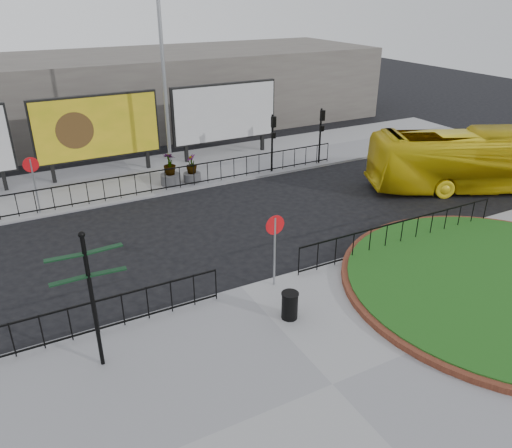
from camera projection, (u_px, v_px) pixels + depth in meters
ground at (241, 290)px, 16.19m from camera, size 90.00×90.00×0.00m
pavement_near at (332, 386)px, 12.17m from camera, size 30.00×10.00×0.12m
pavement_far at (138, 177)px, 25.74m from camera, size 44.00×6.00×0.12m
brick_edge at (504, 284)px, 16.10m from camera, size 10.40×10.40×0.18m
grass_lawn at (504, 284)px, 16.09m from camera, size 10.00×10.00×0.22m
railing_near_left at (42, 332)px, 13.11m from camera, size 10.00×0.10×1.10m
railing_near_right at (402, 233)px, 18.43m from camera, size 9.00×0.10×1.10m
railing_far at (173, 178)px, 23.75m from camera, size 18.00×0.10×1.10m
speed_sign_far at (32, 173)px, 20.75m from camera, size 0.64×0.07×2.47m
speed_sign_near at (275, 235)px, 15.48m from camera, size 0.64×0.07×2.47m
billboard_mid at (97, 128)px, 24.80m from camera, size 6.20×0.31×4.10m
billboard_right at (225, 113)px, 27.77m from camera, size 6.20×0.31×4.10m
lamp_post at (165, 83)px, 23.55m from camera, size 0.74×0.18×9.23m
signal_pole_a at (273, 135)px, 25.51m from camera, size 0.22×0.26×3.00m
signal_pole_b at (321, 128)px, 26.79m from camera, size 0.22×0.26×3.00m
building_backdrop at (91, 96)px, 32.68m from camera, size 40.00×10.00×5.00m
fingerpost_sign at (90, 288)px, 11.85m from camera, size 1.78×0.29×3.79m
litter_bin at (290, 305)px, 14.44m from camera, size 0.51×0.51×0.85m
bus at (480, 160)px, 23.75m from camera, size 10.53×6.63×2.92m
planter_b at (170, 172)px, 24.36m from camera, size 0.97×0.97×1.61m
planter_c at (192, 171)px, 24.73m from camera, size 0.86×0.86×1.41m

